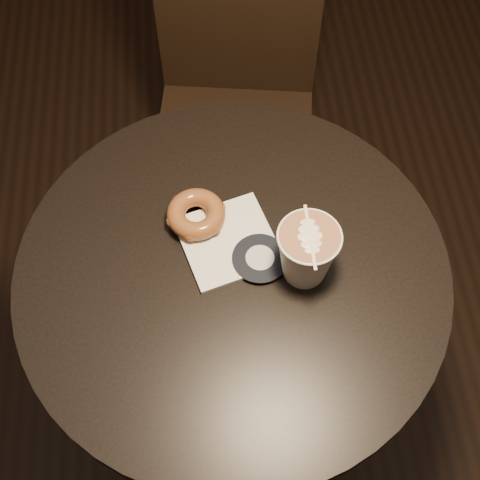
# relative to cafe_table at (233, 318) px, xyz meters

# --- Properties ---
(cafe_table) EXTENTS (0.70, 0.70, 0.75)m
(cafe_table) POSITION_rel_cafe_table_xyz_m (0.00, 0.00, 0.00)
(cafe_table) COLOR black
(cafe_table) RESTS_ON ground
(chair) EXTENTS (0.42, 0.42, 0.94)m
(chair) POSITION_rel_cafe_table_xyz_m (0.06, 0.61, -0.03)
(chair) COLOR black
(chair) RESTS_ON ground
(pastry_bag) EXTENTS (0.18, 0.18, 0.01)m
(pastry_bag) POSITION_rel_cafe_table_xyz_m (-0.00, 0.05, 0.20)
(pastry_bag) COLOR white
(pastry_bag) RESTS_ON cafe_table
(doughnut) EXTENTS (0.10, 0.10, 0.03)m
(doughnut) POSITION_rel_cafe_table_xyz_m (-0.05, 0.09, 0.22)
(doughnut) COLOR brown
(doughnut) RESTS_ON pastry_bag
(latte_cup) EXTENTS (0.10, 0.10, 0.11)m
(latte_cup) POSITION_rel_cafe_table_xyz_m (0.11, -0.01, 0.25)
(latte_cup) COLOR white
(latte_cup) RESTS_ON cafe_table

